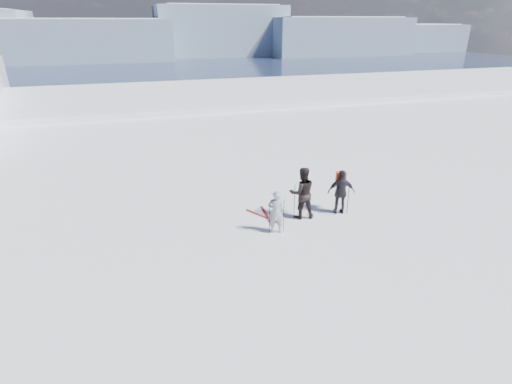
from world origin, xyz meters
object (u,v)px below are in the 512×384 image
(skier_pack, at_px, (341,192))
(skis_loose, at_px, (265,216))
(skier_grey, at_px, (276,212))
(skier_dark, at_px, (302,193))

(skier_pack, height_order, skis_loose, skier_pack)
(skier_pack, bearing_deg, skier_grey, 31.59)
(skier_grey, distance_m, skier_pack, 2.87)
(skis_loose, bearing_deg, skier_grey, -91.41)
(skier_dark, height_order, skier_pack, skier_dark)
(skier_grey, bearing_deg, skis_loose, -73.71)
(skier_dark, bearing_deg, skis_loose, -10.30)
(skier_grey, relative_size, skier_pack, 0.90)
(skier_grey, distance_m, skis_loose, 1.41)
(skier_grey, relative_size, skier_dark, 0.79)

